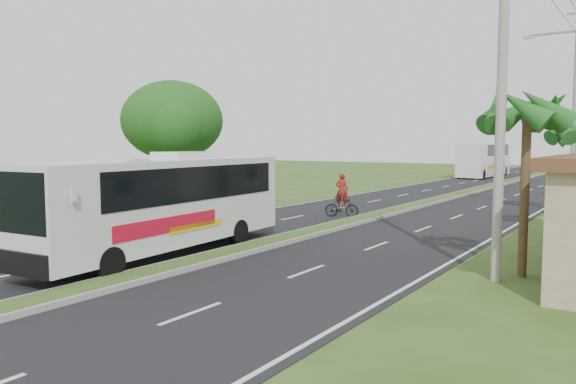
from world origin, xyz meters
The scene contains 12 objects.
ground centered at (0.00, 0.00, 0.00)m, with size 180.00×180.00×0.00m, color #2C4519.
road_asphalt centered at (0.00, 20.00, 0.01)m, with size 14.00×160.00×0.02m, color black.
median_strip centered at (0.00, 20.00, 0.10)m, with size 1.20×160.00×0.18m.
lane_edge_left centered at (-6.70, 20.00, 0.00)m, with size 0.12×160.00×0.01m, color silver.
lane_edge_right centered at (6.70, 20.00, 0.00)m, with size 0.12×160.00×0.01m, color silver.
palm_verge_a centered at (9.00, 3.00, 4.74)m, with size 2.40×2.40×5.45m.
shade_tree centered at (-12.11, 10.02, 5.03)m, with size 6.30×6.00×7.54m.
utility_pole_a centered at (8.50, 2.00, 5.67)m, with size 1.60×0.28×11.00m.
utility_pole_b centered at (8.47, 18.00, 6.26)m, with size 3.20×0.28×12.00m.
coach_bus_main centered at (-1.94, -0.43, 1.96)m, with size 3.06×11.14×3.56m.
coach_bus_far centered at (-4.53, 52.19, 2.14)m, with size 2.88×12.95×3.77m.
motorcyclist centered at (-1.52, 11.67, 0.83)m, with size 1.82×1.06×2.30m.
Camera 1 is at (12.17, -14.14, 3.87)m, focal length 35.00 mm.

